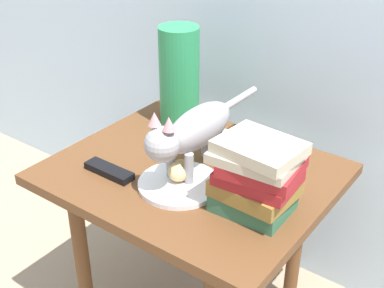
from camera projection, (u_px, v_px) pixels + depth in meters
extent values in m
cube|color=brown|center=(192.00, 174.00, 1.45)|extent=(0.74, 0.62, 0.03)
cylinder|color=brown|center=(82.00, 262.00, 1.54)|extent=(0.04, 0.04, 0.52)
cylinder|color=brown|center=(178.00, 191.00, 1.86)|extent=(0.04, 0.04, 0.52)
cylinder|color=brown|center=(296.00, 241.00, 1.62)|extent=(0.04, 0.04, 0.52)
cylinder|color=white|center=(179.00, 184.00, 1.36)|extent=(0.22, 0.22, 0.01)
ellipsoid|color=#E0BC7A|center=(180.00, 170.00, 1.36)|extent=(0.08, 0.09, 0.05)
cylinder|color=#99999E|center=(189.00, 171.00, 1.34)|extent=(0.02, 0.02, 0.10)
cylinder|color=#99999E|center=(171.00, 164.00, 1.37)|extent=(0.02, 0.02, 0.10)
cylinder|color=#99999E|center=(224.00, 146.00, 1.45)|extent=(0.02, 0.02, 0.10)
cylinder|color=#99999E|center=(206.00, 140.00, 1.48)|extent=(0.02, 0.02, 0.10)
ellipsoid|color=#99999E|center=(199.00, 127.00, 1.37)|extent=(0.09, 0.26, 0.11)
sphere|color=#99999E|center=(162.00, 144.00, 1.26)|extent=(0.09, 0.09, 0.09)
cone|color=tan|center=(169.00, 124.00, 1.22)|extent=(0.03, 0.03, 0.03)
cone|color=tan|center=(154.00, 119.00, 1.24)|extent=(0.03, 0.03, 0.03)
cylinder|color=#99999E|center=(240.00, 98.00, 1.51)|extent=(0.02, 0.16, 0.02)
cube|color=#336B4C|center=(253.00, 202.00, 1.27)|extent=(0.18, 0.15, 0.04)
cube|color=olive|center=(255.00, 188.00, 1.24)|extent=(0.19, 0.16, 0.04)
cube|color=maroon|center=(258.00, 177.00, 1.22)|extent=(0.19, 0.15, 0.03)
cube|color=maroon|center=(262.00, 166.00, 1.21)|extent=(0.19, 0.18, 0.03)
cube|color=#BCB299|center=(257.00, 156.00, 1.20)|extent=(0.20, 0.17, 0.02)
cube|color=#BCB299|center=(260.00, 147.00, 1.18)|extent=(0.20, 0.16, 0.03)
cylinder|color=#288C51|center=(179.00, 77.00, 1.61)|extent=(0.13, 0.13, 0.32)
cylinder|color=silver|center=(267.00, 153.00, 1.43)|extent=(0.07, 0.07, 0.08)
cylinder|color=silver|center=(266.00, 159.00, 1.44)|extent=(0.06, 0.06, 0.04)
cube|color=black|center=(109.00, 171.00, 1.41)|extent=(0.15, 0.05, 0.02)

